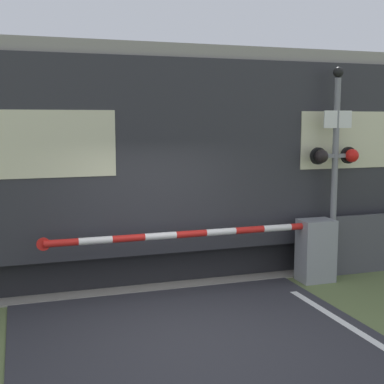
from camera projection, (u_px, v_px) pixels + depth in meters
The scene contains 5 objects.
ground_plane at pixel (190, 331), 7.24m from camera, with size 80.00×80.00×0.00m, color #5B6B3D.
track_bed at pixel (137, 266), 10.41m from camera, with size 36.00×3.20×0.13m.
train at pixel (306, 156), 11.26m from camera, with size 19.10×2.90×4.10m.
crossing_barrier at pixel (297, 248), 9.31m from camera, with size 5.04×0.44×1.11m.
signal_post at pixel (335, 160), 9.48m from camera, with size 0.92×0.26×3.76m.
Camera 1 is at (-2.13, -6.59, 2.84)m, focal length 50.00 mm.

